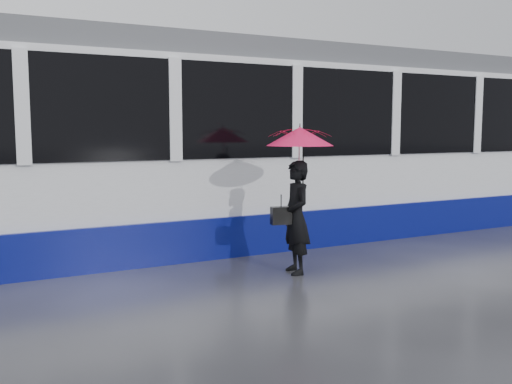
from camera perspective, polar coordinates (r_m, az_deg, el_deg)
ground at (r=7.19m, az=-5.08°, el=-9.30°), size 90.00×90.00×0.00m
rails at (r=9.48m, az=-10.90°, el=-5.49°), size 34.00×1.51×0.02m
tram at (r=8.99m, az=-19.76°, el=4.07°), size 26.00×2.56×3.35m
woman at (r=7.63m, az=4.03°, el=-2.54°), size 0.45×0.61×1.52m
umbrella at (r=7.57m, az=4.40°, el=4.26°), size 1.03×1.03×1.02m
handbag at (r=7.53m, az=2.52°, el=-2.36°), size 0.29×0.16×0.41m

